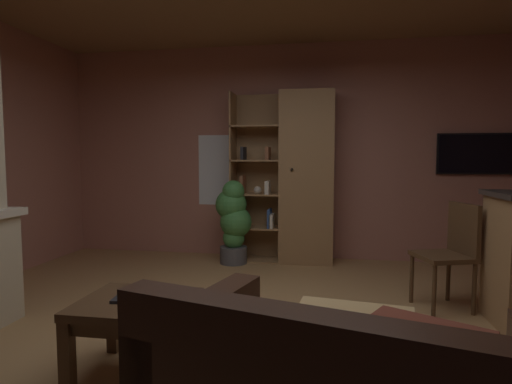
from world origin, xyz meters
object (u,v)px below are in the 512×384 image
(wall_mounted_tv, at_px, (475,154))
(potted_floor_plant, at_px, (234,219))
(table_book_0, at_px, (122,300))
(dining_chair, at_px, (452,248))
(bookshelf_cabinet, at_px, (300,179))
(coffee_table, at_px, (136,315))
(table_book_1, at_px, (129,292))

(wall_mounted_tv, bearing_deg, potted_floor_plant, -171.80)
(wall_mounted_tv, bearing_deg, table_book_0, -132.80)
(dining_chair, distance_m, wall_mounted_tv, 1.97)
(bookshelf_cabinet, xyz_separation_m, potted_floor_plant, (-0.80, -0.21, -0.50))
(coffee_table, relative_size, table_book_1, 6.58)
(bookshelf_cabinet, bearing_deg, potted_floor_plant, -165.46)
(table_book_0, relative_size, dining_chair, 0.12)
(bookshelf_cabinet, relative_size, table_book_0, 19.99)
(potted_floor_plant, bearing_deg, dining_chair, -29.00)
(table_book_0, bearing_deg, coffee_table, 27.81)
(coffee_table, distance_m, wall_mounted_tv, 4.39)
(table_book_0, distance_m, wall_mounted_tv, 4.45)
(bookshelf_cabinet, distance_m, table_book_0, 3.16)
(coffee_table, distance_m, dining_chair, 2.67)
(table_book_1, bearing_deg, dining_chair, 33.02)
(bookshelf_cabinet, relative_size, wall_mounted_tv, 2.42)
(bookshelf_cabinet, height_order, dining_chair, bookshelf_cabinet)
(bookshelf_cabinet, height_order, table_book_1, bookshelf_cabinet)
(dining_chair, xyz_separation_m, potted_floor_plant, (-2.21, 1.23, 0.03))
(coffee_table, bearing_deg, potted_floor_plant, 90.44)
(table_book_1, bearing_deg, coffee_table, -32.65)
(table_book_0, xyz_separation_m, table_book_1, (0.00, 0.08, 0.02))
(table_book_0, xyz_separation_m, potted_floor_plant, (0.05, 2.78, 0.08))
(table_book_1, xyz_separation_m, potted_floor_plant, (0.05, 2.70, 0.06))
(dining_chair, height_order, potted_floor_plant, potted_floor_plant)
(table_book_1, bearing_deg, potted_floor_plant, 89.03)
(coffee_table, distance_m, table_book_0, 0.13)
(table_book_0, relative_size, wall_mounted_tv, 0.12)
(bookshelf_cabinet, height_order, coffee_table, bookshelf_cabinet)
(table_book_0, distance_m, table_book_1, 0.08)
(table_book_0, bearing_deg, potted_floor_plant, 88.98)
(bookshelf_cabinet, relative_size, table_book_1, 21.15)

